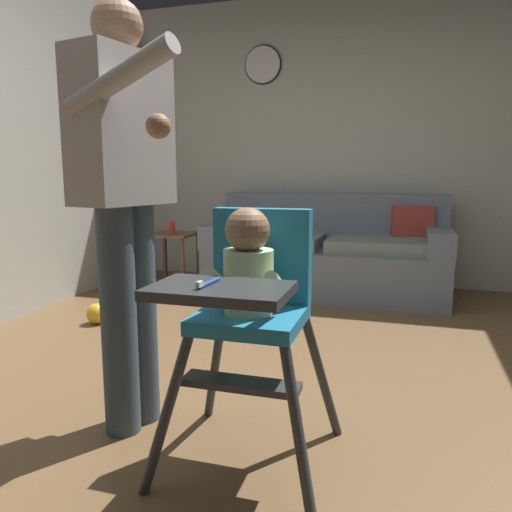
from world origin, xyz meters
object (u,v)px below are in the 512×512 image
toy_ball (97,314)px  high_chair (250,290)px  sippy_cup (171,227)px  adult_standing (126,197)px  side_table (173,249)px  couch (327,256)px  wall_clock (263,65)px

toy_ball → high_chair: bearing=-39.8°
toy_ball → sippy_cup: sippy_cup is taller
adult_standing → toy_ball: size_ratio=11.58×
adult_standing → sippy_cup: adult_standing is taller
adult_standing → sippy_cup: (-0.94, 2.24, -0.37)m
toy_ball → side_table: side_table is taller
sippy_cup → couch: bearing=14.0°
high_chair → side_table: high_chair is taller
high_chair → wall_clock: 3.57m
adult_standing → wall_clock: 3.26m
couch → adult_standing: (-0.39, -2.57, 0.61)m
adult_standing → couch: bearing=92.8°
couch → wall_clock: wall_clock is taller
side_table → sippy_cup: (-0.01, 0.00, 0.19)m
couch → side_table: bearing=-75.9°
couch → side_table: (-1.32, -0.33, 0.05)m
adult_standing → wall_clock: wall_clock is taller
sippy_cup → side_table: bearing=-0.0°
high_chair → toy_ball: 2.08m
couch → toy_ball: bearing=-44.8°
wall_clock → high_chair: bearing=-74.5°
couch → toy_ball: couch is taller
sippy_cup → wall_clock: size_ratio=0.28×
toy_ball → wall_clock: (0.66, 1.88, 1.99)m
sippy_cup → high_chair: bearing=-57.7°
toy_ball → side_table: bearing=86.5°
toy_ball → side_table: size_ratio=0.28×
couch → sippy_cup: (-1.34, -0.33, 0.24)m
adult_standing → toy_ball: 1.77m
high_chair → adult_standing: adult_standing is taller
side_table → wall_clock: wall_clock is taller
high_chair → toy_ball: size_ratio=6.45×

